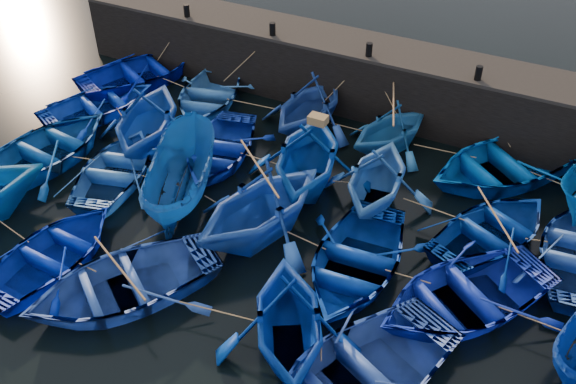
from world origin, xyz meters
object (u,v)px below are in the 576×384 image
at_px(boat_8, 219,148).
at_px(wooden_crate, 318,120).
at_px(boat_0, 140,72).
at_px(boat_13, 47,149).

relative_size(boat_8, wooden_crate, 8.11).
relative_size(boat_0, boat_13, 0.99).
xyz_separation_m(boat_8, boat_13, (-5.23, -2.91, 0.07)).
height_order(boat_13, wooden_crate, wooden_crate).
relative_size(boat_8, boat_13, 0.87).
bearing_deg(boat_0, wooden_crate, -170.98).
height_order(boat_0, wooden_crate, wooden_crate).
xyz_separation_m(boat_0, wooden_crate, (9.76, -3.31, 2.15)).
distance_m(boat_13, wooden_crate, 9.71).
xyz_separation_m(boat_8, wooden_crate, (3.79, -0.01, 2.22)).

